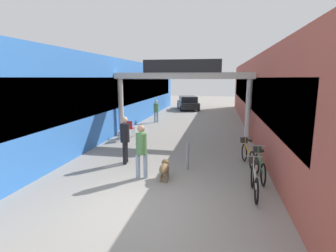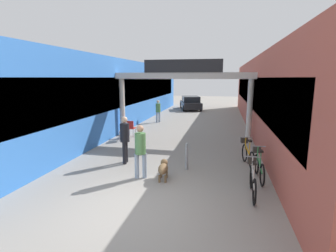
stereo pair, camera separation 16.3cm
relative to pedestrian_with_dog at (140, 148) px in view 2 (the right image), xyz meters
The scene contains 15 objects.
ground_plane 2.15m from the pedestrian_with_dog, 77.39° to the right, with size 80.00×80.00×0.00m, color gray.
storefront_left 10.32m from the pedestrian_with_dog, 117.10° to the left, with size 3.00×26.00×4.20m.
storefront_right 10.73m from the pedestrian_with_dog, 58.91° to the left, with size 3.00×26.00×4.20m.
arcade_sign_gateway 6.17m from the pedestrian_with_dog, 85.93° to the left, with size 7.40×0.47×4.04m.
pedestrian_with_dog is the anchor object (origin of this frame).
pedestrian_companion 1.65m from the pedestrian_with_dog, 128.22° to the left, with size 0.38×0.39×1.76m.
pedestrian_carrying_crate 10.51m from the pedestrian_with_dog, 101.13° to the left, with size 0.47×0.47×1.59m.
dog_on_leash 0.95m from the pedestrian_with_dog, ahead, with size 0.38×0.81×0.58m.
bicycle_silver_nearest 3.42m from the pedestrian_with_dog, ahead, with size 0.46×1.69×0.98m.
bicycle_green_second 3.76m from the pedestrian_with_dog, 11.57° to the left, with size 0.46×1.69×0.98m.
bicycle_orange_third 4.00m from the pedestrian_with_dog, 30.71° to the left, with size 0.48×1.67×0.98m.
bollard_post_metal 1.77m from the pedestrian_with_dog, 39.46° to the left, with size 0.10×0.10×0.95m.
cafe_chair_aluminium_nearer 5.27m from the pedestrian_with_dog, 116.71° to the left, with size 0.50×0.50×0.89m.
cafe_chair_red_farther 5.95m from the pedestrian_with_dog, 113.05° to the left, with size 0.41×0.41×0.89m.
parked_car_black 18.45m from the pedestrian_with_dog, 92.28° to the left, with size 2.70×4.31×1.33m.
Camera 2 is at (2.07, -5.69, 3.14)m, focal length 28.00 mm.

